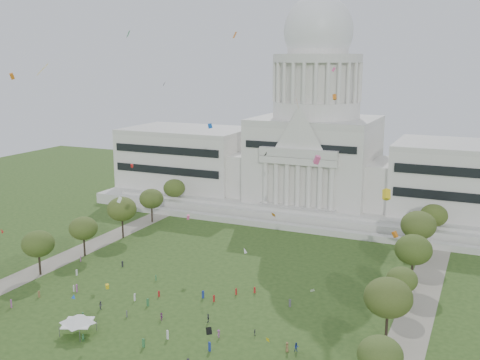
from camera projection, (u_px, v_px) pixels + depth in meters
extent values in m
plane|color=#2B4919|center=(149.00, 338.00, 113.72)|extent=(400.00, 400.00, 0.00)
cube|color=beige|center=(314.00, 201.00, 215.94)|extent=(160.00, 60.00, 4.00)
cube|color=beige|center=(285.00, 226.00, 186.70)|extent=(130.00, 3.00, 2.00)
cube|color=beige|center=(293.00, 216.00, 193.52)|extent=(140.00, 3.00, 5.00)
cube|color=silver|center=(188.00, 159.00, 234.37)|extent=(50.00, 34.00, 22.00)
cube|color=silver|center=(471.00, 181.00, 190.32)|extent=(50.00, 34.00, 22.00)
cube|color=silver|center=(247.00, 172.00, 222.00)|extent=(12.00, 26.00, 16.00)
cube|color=silver|center=(385.00, 184.00, 200.37)|extent=(12.00, 26.00, 16.00)
cube|color=silver|center=(315.00, 161.00, 211.73)|extent=(44.00, 38.00, 28.00)
cube|color=silver|center=(298.00, 161.00, 193.21)|extent=(28.00, 3.00, 2.40)
cube|color=black|center=(166.00, 160.00, 218.61)|extent=(46.00, 0.40, 11.00)
cube|color=black|center=(469.00, 185.00, 174.56)|extent=(46.00, 0.40, 11.00)
cylinder|color=silver|center=(316.00, 109.00, 207.70)|extent=(32.00, 32.00, 6.00)
cylinder|color=silver|center=(317.00, 82.00, 205.62)|extent=(28.00, 28.00, 14.00)
cylinder|color=beige|center=(318.00, 58.00, 203.86)|extent=(32.40, 32.40, 3.00)
cylinder|color=silver|center=(318.00, 43.00, 202.71)|extent=(22.00, 22.00, 8.00)
ellipsoid|color=white|center=(318.00, 31.00, 201.88)|extent=(25.00, 25.00, 26.20)
cube|color=gray|center=(65.00, 258.00, 159.71)|extent=(8.00, 160.00, 0.04)
cube|color=gray|center=(414.00, 320.00, 121.27)|extent=(8.00, 160.00, 0.04)
ellipsoid|color=#3A521F|center=(380.00, 355.00, 92.05)|extent=(7.58, 7.58, 6.20)
cylinder|color=black|center=(40.00, 265.00, 146.63)|extent=(0.56, 0.56, 5.47)
ellipsoid|color=#354C19|center=(38.00, 244.00, 145.43)|extent=(8.42, 8.42, 6.89)
cylinder|color=black|center=(386.00, 328.00, 110.95)|extent=(0.56, 0.56, 6.20)
ellipsoid|color=#39471A|center=(388.00, 297.00, 109.59)|extent=(9.55, 9.55, 7.82)
cylinder|color=black|center=(84.00, 247.00, 161.10)|extent=(0.56, 0.56, 5.27)
ellipsoid|color=#3D501D|center=(83.00, 228.00, 159.93)|extent=(8.12, 8.12, 6.65)
cylinder|color=black|center=(401.00, 300.00, 126.24)|extent=(0.56, 0.56, 4.56)
ellipsoid|color=#394E1C|center=(402.00, 280.00, 125.24)|extent=(7.01, 7.01, 5.74)
cylinder|color=black|center=(123.00, 228.00, 177.53)|extent=(0.56, 0.56, 6.03)
ellipsoid|color=#41511C|center=(122.00, 209.00, 176.20)|extent=(9.29, 9.29, 7.60)
cylinder|color=black|center=(412.00, 274.00, 139.84)|extent=(0.56, 0.56, 5.97)
ellipsoid|color=#2F4715|center=(413.00, 250.00, 138.52)|extent=(9.19, 9.19, 7.52)
cylinder|color=black|center=(152.00, 215.00, 194.64)|extent=(0.56, 0.56, 5.41)
ellipsoid|color=#3A4B1C|center=(151.00, 199.00, 193.45)|extent=(8.33, 8.33, 6.81)
cylinder|color=black|center=(417.00, 248.00, 158.29)|extent=(0.56, 0.56, 6.37)
ellipsoid|color=#3C4C1D|center=(418.00, 225.00, 156.89)|extent=(9.82, 9.82, 8.03)
cylinder|color=black|center=(175.00, 203.00, 211.49)|extent=(0.56, 0.56, 5.32)
ellipsoid|color=#364B16|center=(174.00, 188.00, 210.32)|extent=(8.19, 8.19, 6.70)
cylinder|color=black|center=(432.00, 233.00, 173.40)|extent=(0.56, 0.56, 5.47)
ellipsoid|color=#394B16|center=(434.00, 215.00, 172.20)|extent=(8.42, 8.42, 6.89)
cylinder|color=#4C4C4C|center=(59.00, 331.00, 113.82)|extent=(0.12, 0.12, 2.33)
cylinder|color=#4C4C4C|center=(80.00, 337.00, 111.73)|extent=(0.12, 0.12, 2.33)
cylinder|color=#4C4C4C|center=(77.00, 321.00, 118.48)|extent=(0.12, 0.12, 2.33)
cylinder|color=#4C4C4C|center=(97.00, 326.00, 116.39)|extent=(0.12, 0.12, 2.33)
cube|color=white|center=(78.00, 323.00, 114.84)|extent=(7.34, 7.34, 0.19)
pyramid|color=white|center=(77.00, 318.00, 114.63)|extent=(10.27, 10.27, 1.87)
imported|color=olive|center=(287.00, 347.00, 107.99)|extent=(0.96, 1.15, 2.00)
imported|color=navy|center=(296.00, 347.00, 108.09)|extent=(1.06, 0.93, 1.85)
imported|color=#994C8C|center=(219.00, 334.00, 113.58)|extent=(0.58, 1.11, 1.70)
imported|color=#4C4C51|center=(208.00, 318.00, 120.19)|extent=(0.95, 1.30, 2.00)
imported|color=#994C8C|center=(161.00, 316.00, 121.31)|extent=(1.46, 1.57, 1.66)
imported|color=#33723F|center=(83.00, 338.00, 111.92)|extent=(0.69, 0.74, 1.65)
imported|color=#4C4C51|center=(101.00, 305.00, 126.62)|extent=(1.08, 1.00, 1.90)
imported|color=#4C4C51|center=(255.00, 332.00, 114.46)|extent=(0.72, 0.92, 1.39)
cube|color=olive|center=(39.00, 294.00, 132.94)|extent=(0.37, 0.48, 1.60)
cube|color=silver|center=(168.00, 335.00, 112.96)|extent=(0.58, 0.54, 1.86)
cube|color=#4C4C51|center=(290.00, 303.00, 127.77)|extent=(0.48, 0.30, 1.82)
cube|color=#994C8C|center=(77.00, 288.00, 136.04)|extent=(0.51, 0.59, 1.91)
cube|color=#26262B|center=(122.00, 264.00, 152.65)|extent=(0.28, 0.44, 1.63)
cube|color=#33723F|center=(156.00, 278.00, 143.13)|extent=(0.39, 0.46, 1.49)
cube|color=#994C8C|center=(81.00, 259.00, 156.82)|extent=(0.42, 0.46, 1.49)
cube|color=#4C4C51|center=(127.00, 314.00, 122.70)|extent=(0.42, 0.45, 1.46)
cube|color=#B21E1E|center=(255.00, 290.00, 135.46)|extent=(0.46, 0.36, 1.51)
cube|color=#B21E1E|center=(214.00, 298.00, 130.55)|extent=(0.31, 0.45, 1.60)
cube|color=navy|center=(210.00, 347.00, 108.23)|extent=(0.58, 0.52, 1.87)
cube|color=#B21E1E|center=(159.00, 294.00, 133.33)|extent=(0.32, 0.43, 1.47)
cube|color=#33723F|center=(83.00, 317.00, 120.79)|extent=(0.57, 0.60, 1.93)
cube|color=#33723F|center=(143.00, 343.00, 109.73)|extent=(0.49, 0.32, 1.77)
cube|color=#33723F|center=(148.00, 302.00, 128.21)|extent=(0.42, 0.54, 1.78)
cube|color=navy|center=(203.00, 294.00, 132.47)|extent=(0.47, 0.57, 1.83)
cube|color=#B21E1E|center=(236.00, 292.00, 134.44)|extent=(0.26, 0.42, 1.59)
cube|color=silver|center=(135.00, 297.00, 131.00)|extent=(0.37, 0.51, 1.75)
cube|color=#994C8C|center=(11.00, 304.00, 127.38)|extent=(0.60, 0.57, 1.93)
cube|color=silver|center=(74.00, 288.00, 136.38)|extent=(0.42, 0.48, 1.55)
cube|color=silver|center=(77.00, 273.00, 146.55)|extent=(0.31, 0.45, 1.62)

